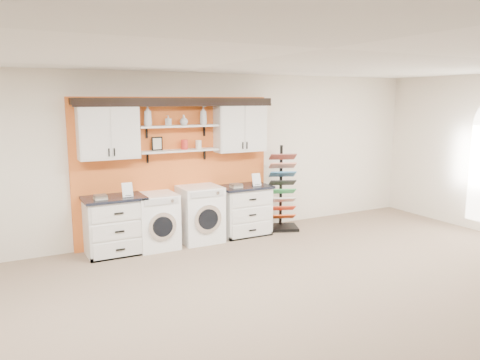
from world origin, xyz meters
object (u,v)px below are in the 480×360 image
dryer (200,214)px  sample_rack (282,202)px  base_cabinet_right (244,210)px  base_cabinet_left (115,225)px  washer (156,221)px

dryer → sample_rack: 1.62m
base_cabinet_right → sample_rack: sample_rack is taller
base_cabinet_right → dryer: bearing=-179.8°
base_cabinet_left → base_cabinet_right: size_ratio=1.03×
dryer → sample_rack: bearing=-0.6°
washer → dryer: 0.77m
washer → base_cabinet_left: bearing=179.7°
base_cabinet_left → dryer: dryer is taller
base_cabinet_left → dryer: 1.42m
base_cabinet_right → washer: washer is taller
washer → sample_rack: sample_rack is taller
base_cabinet_left → sample_rack: size_ratio=0.60×
base_cabinet_left → sample_rack: (3.04, -0.02, 0.05)m
base_cabinet_left → washer: size_ratio=1.04×
base_cabinet_left → base_cabinet_right: base_cabinet_left is taller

